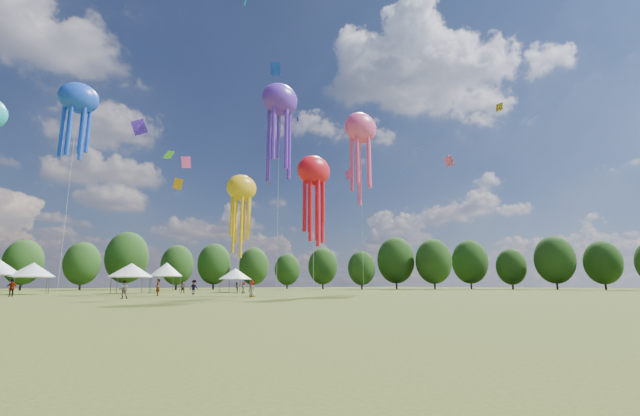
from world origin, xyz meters
TOP-DOWN VIEW (x-y plane):
  - ground at (0.00, 0.00)m, footprint 300.00×300.00m
  - spectator_near at (-9.06, 32.73)m, footprint 0.83×0.70m
  - spectators_far at (1.06, 46.26)m, footprint 30.07×26.44m
  - festival_tents at (-5.03, 56.59)m, footprint 35.06×9.67m
  - show_kites at (6.81, 38.33)m, footprint 51.20×21.54m
  - small_kites at (-1.95, 43.01)m, footprint 72.57×65.70m
  - treeline at (-3.87, 62.51)m, footprint 201.57×95.24m

SIDE VIEW (x-z plane):
  - ground at x=0.00m, z-range 0.00..0.00m
  - spectator_near at x=-9.06m, z-range 0.00..1.54m
  - spectators_far at x=1.06m, z-range -0.06..1.70m
  - festival_tents at x=-5.03m, z-range 0.90..5.36m
  - treeline at x=-3.87m, z-range -0.17..13.26m
  - show_kites at x=6.81m, z-range 4.61..32.57m
  - small_kites at x=-1.95m, z-range 8.81..48.84m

